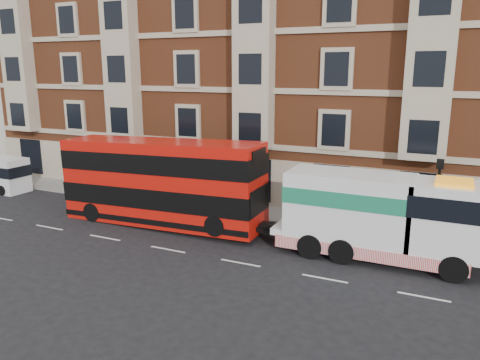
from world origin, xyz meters
name	(u,v)px	position (x,y,z in m)	size (l,w,h in m)	color
ground	(168,250)	(0.00, 0.00, 0.00)	(120.00, 120.00, 0.00)	black
sidewalk	(233,209)	(0.00, 7.50, 0.07)	(90.00, 3.00, 0.15)	slate
victorian_terrace	(282,51)	(0.50, 15.00, 10.07)	(45.00, 12.00, 20.40)	brown
lamp_post_west	(142,165)	(-6.00, 6.20, 2.68)	(0.35, 0.15, 4.35)	black
lamp_post_east	(437,195)	(12.00, 6.20, 2.68)	(0.35, 0.15, 4.35)	black
double_decker_bus	(161,181)	(-2.45, 3.18, 2.60)	(12.11, 2.78, 4.90)	red
tow_truck	(378,216)	(9.62, 3.18, 2.14)	(9.70, 2.87, 4.04)	white
pedestrian	(79,179)	(-11.97, 6.67, 1.00)	(0.62, 0.41, 1.69)	#192432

